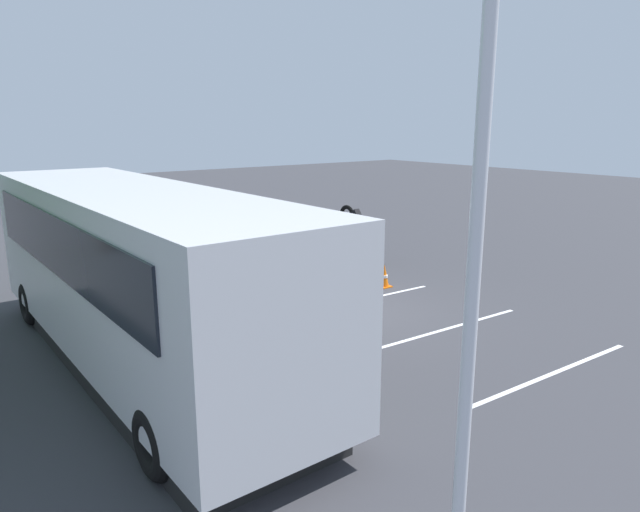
{
  "coord_description": "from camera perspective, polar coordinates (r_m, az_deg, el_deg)",
  "views": [
    {
      "loc": [
        -9.77,
        8.42,
        4.36
      ],
      "look_at": [
        1.28,
        0.02,
        1.1
      ],
      "focal_mm": 32.05,
      "sensor_mm": 36.0,
      "label": 1
    }
  ],
  "objects": [
    {
      "name": "bay_line_b",
      "position": [
        12.59,
        11.83,
        -7.33
      ],
      "size": [
        0.32,
        4.88,
        0.01
      ],
      "color": "white",
      "rests_on": "ground_plane"
    },
    {
      "name": "stunt_motorcycle",
      "position": [
        17.93,
        4.23,
        2.56
      ],
      "size": [
        1.86,
        0.6,
        1.9
      ],
      "color": "black",
      "rests_on": "ground_plane"
    },
    {
      "name": "spectator_left",
      "position": [
        11.31,
        -4.58,
        -4.2
      ],
      "size": [
        0.57,
        0.38,
        1.67
      ],
      "color": "black",
      "rests_on": "ground_plane"
    },
    {
      "name": "spectator_right",
      "position": [
        13.29,
        -10.93,
        -1.54
      ],
      "size": [
        0.58,
        0.36,
        1.74
      ],
      "color": "black",
      "rests_on": "ground_plane"
    },
    {
      "name": "spectator_far_right",
      "position": [
        14.53,
        -12.33,
        -0.12
      ],
      "size": [
        0.57,
        0.38,
        1.82
      ],
      "color": "#473823",
      "rests_on": "ground_plane"
    },
    {
      "name": "bay_line_a",
      "position": [
        11.18,
        22.29,
        -10.77
      ],
      "size": [
        0.31,
        4.54,
        0.01
      ],
      "color": "white",
      "rests_on": "ground_plane"
    },
    {
      "name": "flagpole",
      "position": [
        3.45,
        13.84,
        -14.62
      ],
      "size": [
        0.78,
        0.36,
        5.64
      ],
      "color": "silver",
      "rests_on": "ground_plane"
    },
    {
      "name": "parked_motorcycle_silver",
      "position": [
        14.18,
        -15.1,
        -3.13
      ],
      "size": [
        2.05,
        0.58,
        0.99
      ],
      "color": "black",
      "rests_on": "ground_plane"
    },
    {
      "name": "bay_line_c",
      "position": [
        14.36,
        3.82,
        -4.49
      ],
      "size": [
        0.31,
        4.63,
        0.01
      ],
      "color": "white",
      "rests_on": "ground_plane"
    },
    {
      "name": "spectator_far_left",
      "position": [
        10.11,
        -1.64,
        -6.29
      ],
      "size": [
        0.58,
        0.36,
        1.67
      ],
      "color": "black",
      "rests_on": "ground_plane"
    },
    {
      "name": "bay_line_d",
      "position": [
        16.36,
        -2.29,
        -2.25
      ],
      "size": [
        0.29,
        4.21,
        0.01
      ],
      "color": "white",
      "rests_on": "ground_plane"
    },
    {
      "name": "spectator_centre",
      "position": [
        12.22,
        -7.16,
        -2.78
      ],
      "size": [
        0.58,
        0.36,
        1.71
      ],
      "color": "#473823",
      "rests_on": "ground_plane"
    },
    {
      "name": "traffic_cone",
      "position": [
        15.54,
        6.44,
        -2.0
      ],
      "size": [
        0.34,
        0.34,
        0.63
      ],
      "color": "orange",
      "rests_on": "ground_plane"
    },
    {
      "name": "tour_bus",
      "position": [
        10.74,
        -18.0,
        -2.11
      ],
      "size": [
        10.12,
        2.64,
        3.25
      ],
      "color": "silver",
      "rests_on": "ground_plane"
    },
    {
      "name": "ground_plane",
      "position": [
        13.62,
        3.34,
        -5.49
      ],
      "size": [
        80.0,
        80.0,
        0.0
      ],
      "primitive_type": "plane",
      "color": "#38383D"
    }
  ]
}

